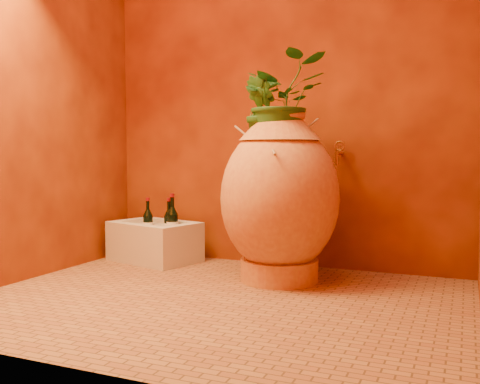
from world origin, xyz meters
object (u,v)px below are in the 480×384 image
at_px(stone_basin, 155,242).
at_px(wall_tap, 339,152).
at_px(wine_bottle_a, 169,225).
at_px(wine_bottle_c, 172,224).
at_px(amphora, 280,197).
at_px(wine_bottle_b, 148,224).

distance_m(stone_basin, wall_tap, 1.43).
height_order(wine_bottle_a, wine_bottle_c, wine_bottle_c).
bearing_deg(wine_bottle_c, amphora, -14.82).
distance_m(stone_basin, wine_bottle_b, 0.14).
bearing_deg(stone_basin, amphora, -12.14).
bearing_deg(wine_bottle_c, wine_bottle_b, 177.58).
distance_m(amphora, wall_tap, 0.54).
height_order(amphora, wine_bottle_c, amphora).
height_order(amphora, wall_tap, amphora).
bearing_deg(wine_bottle_a, stone_basin, -161.87).
distance_m(amphora, wine_bottle_c, 0.93).
distance_m(stone_basin, wine_bottle_c, 0.19).
bearing_deg(wall_tap, wine_bottle_c, -172.03).
bearing_deg(wine_bottle_a, wall_tap, 6.80).
bearing_deg(wine_bottle_b, amphora, -12.51).
xyz_separation_m(stone_basin, wine_bottle_a, (0.10, 0.03, 0.13)).
relative_size(stone_basin, wine_bottle_c, 2.04).
relative_size(wine_bottle_c, wall_tap, 2.15).
bearing_deg(wall_tap, stone_basin, -172.29).
distance_m(wine_bottle_b, wall_tap, 1.44).
height_order(stone_basin, wine_bottle_c, wine_bottle_c).
distance_m(wine_bottle_b, wine_bottle_c, 0.21).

